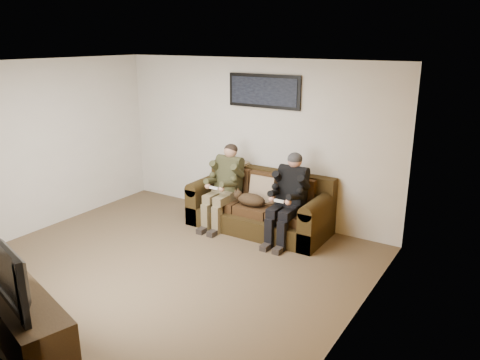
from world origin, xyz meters
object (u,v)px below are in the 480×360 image
Objects in this scene: person_right at (289,193)px; tv_stand at (25,321)px; framed_poster at (264,91)px; sofa at (261,207)px; cat at (250,199)px; television at (17,270)px; person_left at (225,181)px.

person_right reaches higher than tv_stand.
framed_poster reaches higher than person_right.
sofa is 1.82m from framed_poster.
tv_stand is (-0.32, -4.17, -1.87)m from framed_poster.
sofa is 1.75× the size of framed_poster.
framed_poster is (-0.76, 0.57, 1.37)m from person_right.
tv_stand is (-0.46, -3.53, -0.30)m from cat.
sofa reaches higher than tv_stand.
person_right is 1.97× the size of cat.
framed_poster is at bearing 101.73° from television.
cat is 0.44× the size of tv_stand.
cat is at bearing -103.19° from sofa.
person_left reaches higher than cat.
person_right is 0.87× the size of tv_stand.
framed_poster is at bearing 57.63° from person_left.
framed_poster is at bearing 101.73° from tv_stand.
person_right is at bearing -17.97° from sofa.
framed_poster is 4.58m from tv_stand.
television is (-0.32, -4.17, -1.31)m from framed_poster.
person_right reaches higher than television.
framed_poster is at bearing 117.27° from sofa.
framed_poster is (-0.20, 0.39, 1.76)m from sofa.
television is (-0.52, -3.78, 0.45)m from sofa.
television reaches higher than tv_stand.
tv_stand is at bearing -89.26° from person_left.
tv_stand is (0.05, -3.60, -0.49)m from person_left.
cat is at bearing 98.68° from television.
person_right is 1.17× the size of television.
person_left is 1.03× the size of framed_poster.
television is (0.00, 0.00, 0.55)m from tv_stand.
sofa is at bearing 18.00° from person_left.
person_right is at bearing 89.38° from tv_stand.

